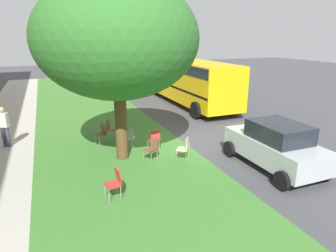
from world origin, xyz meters
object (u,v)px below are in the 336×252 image
(parked_car, at_px, (275,145))
(pedestrian_0, at_px, (4,125))
(chair_2, at_px, (154,139))
(chair_5, at_px, (102,132))
(street_tree, at_px, (117,40))
(chair_3, at_px, (185,147))
(chair_0, at_px, (129,137))
(chair_6, at_px, (152,148))
(chair_4, at_px, (115,181))
(school_bus, at_px, (186,77))
(chair_1, at_px, (110,128))

(parked_car, relative_size, pedestrian_0, 2.19)
(chair_2, relative_size, chair_5, 1.00)
(chair_2, distance_m, parked_car, 4.52)
(street_tree, xyz_separation_m, pedestrian_0, (3.03, 4.16, -3.39))
(chair_3, bearing_deg, chair_5, 40.82)
(chair_0, height_order, chair_2, same)
(chair_3, relative_size, chair_6, 1.00)
(chair_4, distance_m, parked_car, 5.59)
(chair_6, height_order, parked_car, parked_car)
(street_tree, height_order, pedestrian_0, street_tree)
(parked_car, bearing_deg, chair_4, 89.27)
(street_tree, xyz_separation_m, chair_3, (-1.09, -2.07, -3.80))
(street_tree, distance_m, chair_5, 4.23)
(chair_2, distance_m, chair_6, 1.01)
(chair_0, xyz_separation_m, school_bus, (7.04, -5.91, 1.24))
(chair_3, distance_m, chair_4, 3.41)
(chair_4, height_order, parked_car, parked_car)
(chair_5, relative_size, school_bus, 0.08)
(parked_car, bearing_deg, pedestrian_0, 56.44)
(chair_5, bearing_deg, street_tree, -166.69)
(chair_0, xyz_separation_m, chair_1, (1.46, 0.45, 0.00))
(chair_6, relative_size, pedestrian_0, 0.52)
(chair_0, relative_size, chair_1, 1.00)
(chair_1, bearing_deg, chair_4, 169.57)
(chair_1, relative_size, pedestrian_0, 0.52)
(chair_3, height_order, pedestrian_0, pedestrian_0)
(chair_3, relative_size, pedestrian_0, 0.52)
(chair_6, xyz_separation_m, pedestrian_0, (3.73, 5.10, 0.41))
(chair_2, bearing_deg, chair_1, 31.95)
(street_tree, relative_size, chair_1, 7.24)
(street_tree, relative_size, school_bus, 0.61)
(chair_4, bearing_deg, school_bus, -34.37)
(chair_2, relative_size, chair_3, 1.00)
(chair_5, bearing_deg, chair_2, -131.65)
(street_tree, height_order, chair_2, street_tree)
(street_tree, bearing_deg, chair_6, -126.70)
(chair_4, bearing_deg, chair_6, -41.61)
(chair_4, bearing_deg, chair_1, -10.43)
(chair_2, distance_m, chair_4, 3.74)
(chair_0, distance_m, parked_car, 5.60)
(chair_0, bearing_deg, chair_4, 159.13)
(chair_3, distance_m, chair_6, 1.20)
(chair_6, distance_m, school_bus, 10.26)
(chair_1, height_order, chair_5, same)
(chair_2, xyz_separation_m, school_bus, (7.68, -5.04, 1.24))
(chair_0, distance_m, chair_6, 1.63)
(chair_2, xyz_separation_m, parked_car, (-3.05, -3.32, 0.32))
(pedestrian_0, bearing_deg, school_bus, -65.22)
(chair_4, relative_size, chair_5, 1.00)
(chair_4, height_order, pedestrian_0, pedestrian_0)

